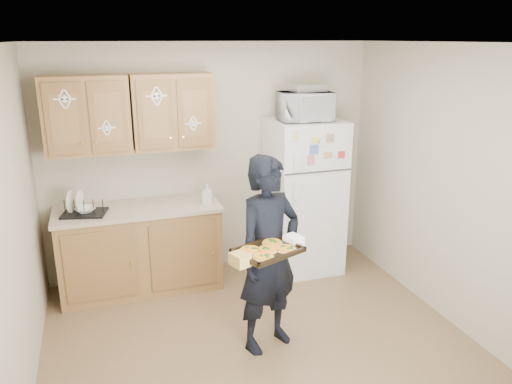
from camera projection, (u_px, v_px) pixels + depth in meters
floor at (265, 352)px, 4.20m from camera, size 3.60×3.60×0.00m
ceiling at (267, 43)px, 3.46m from camera, size 3.60×3.60×0.00m
wall_back at (212, 160)px, 5.46m from camera, size 3.60×0.04×2.50m
wall_front at (400, 342)px, 2.20m from camera, size 3.60×0.04×2.50m
wall_left at (9, 241)px, 3.29m from camera, size 0.04×3.60×2.50m
wall_right at (459, 191)px, 4.37m from camera, size 0.04×3.60×2.50m
refrigerator at (304, 196)px, 5.53m from camera, size 0.75×0.70×1.70m
base_cabinet at (141, 250)px, 5.16m from camera, size 1.60×0.60×0.86m
countertop at (138, 209)px, 5.03m from camera, size 1.64×0.64×0.04m
upper_cab_left at (87, 115)px, 4.75m from camera, size 0.80×0.33×0.75m
upper_cab_right at (172, 112)px, 5.00m from camera, size 0.80×0.33×0.75m
cereal_box at (333, 240)px, 6.10m from camera, size 0.20×0.07×0.32m
person at (269, 255)px, 4.08m from camera, size 0.71×0.59×1.67m
baking_tray at (268, 251)px, 3.74m from camera, size 0.56×0.49×0.04m
pizza_front_left at (264, 256)px, 3.61m from camera, size 0.16×0.16×0.02m
pizza_front_right at (286, 249)px, 3.75m from camera, size 0.16×0.16×0.02m
pizza_back_left at (250, 250)px, 3.73m from camera, size 0.16×0.16×0.02m
pizza_back_right at (272, 242)px, 3.86m from camera, size 0.16×0.16×0.02m
pizza_center at (268, 249)px, 3.74m from camera, size 0.16×0.16×0.02m
microwave at (305, 106)px, 5.18m from camera, size 0.56×0.39×0.30m
foil_pan at (308, 88)px, 5.16m from camera, size 0.35×0.25×0.07m
dish_rack at (84, 206)px, 4.80m from camera, size 0.46×0.39×0.16m
bowl at (85, 210)px, 4.81m from camera, size 0.23×0.23×0.05m
soap_bottle at (207, 194)px, 5.11m from camera, size 0.12×0.12×0.20m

